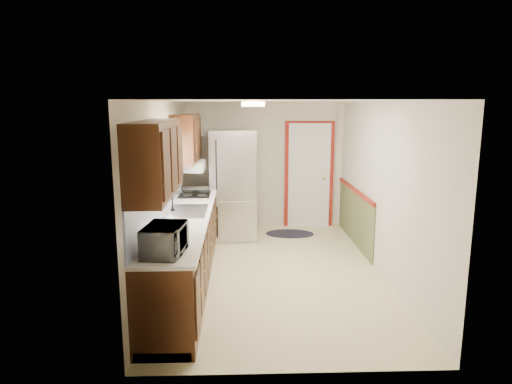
{
  "coord_description": "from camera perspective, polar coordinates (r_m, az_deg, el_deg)",
  "views": [
    {
      "loc": [
        -0.47,
        -6.17,
        2.37
      ],
      "look_at": [
        -0.25,
        0.08,
        1.15
      ],
      "focal_mm": 32.0,
      "sensor_mm": 36.0,
      "label": 1
    }
  ],
  "objects": [
    {
      "name": "microwave",
      "position": [
        4.46,
        -11.37,
        -5.5
      ],
      "size": [
        0.34,
        0.55,
        0.35
      ],
      "primitive_type": "imported",
      "rotation": [
        0.0,
        0.0,
        1.46
      ],
      "color": "white",
      "rests_on": "kitchen_run"
    },
    {
      "name": "refrigerator",
      "position": [
        8.05,
        -2.89,
        0.96
      ],
      "size": [
        0.82,
        0.81,
        1.93
      ],
      "rotation": [
        0.0,
        0.0,
        0.02
      ],
      "color": "#B7B7BC",
      "rests_on": "ground"
    },
    {
      "name": "back_wall_trim",
      "position": [
        8.64,
        7.8,
        1.07
      ],
      "size": [
        1.12,
        2.3,
        2.08
      ],
      "color": "maroon",
      "rests_on": "ground"
    },
    {
      "name": "cooktop",
      "position": [
        7.3,
        -7.61,
        -0.27
      ],
      "size": [
        0.49,
        0.58,
        0.02
      ],
      "primitive_type": "cube",
      "color": "black",
      "rests_on": "kitchen_run"
    },
    {
      "name": "room_shell",
      "position": [
        6.3,
        2.33,
        0.33
      ],
      "size": [
        3.2,
        5.2,
        2.52
      ],
      "color": "beige",
      "rests_on": "ground"
    },
    {
      "name": "kitchen_run",
      "position": [
        6.13,
        -9.11,
        -3.84
      ],
      "size": [
        0.63,
        4.0,
        2.2
      ],
      "color": "#34190B",
      "rests_on": "ground"
    },
    {
      "name": "rug",
      "position": [
        8.46,
        4.25,
        -5.21
      ],
      "size": [
        0.93,
        0.65,
        0.01
      ],
      "primitive_type": "ellipsoid",
      "rotation": [
        0.0,
        0.0,
        -0.09
      ],
      "color": "black",
      "rests_on": "ground"
    },
    {
      "name": "ceiling_fixture",
      "position": [
        5.97,
        -0.36,
        10.94
      ],
      "size": [
        0.3,
        0.3,
        0.06
      ],
      "primitive_type": "cylinder",
      "color": "#FFD88C",
      "rests_on": "room_shell"
    }
  ]
}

